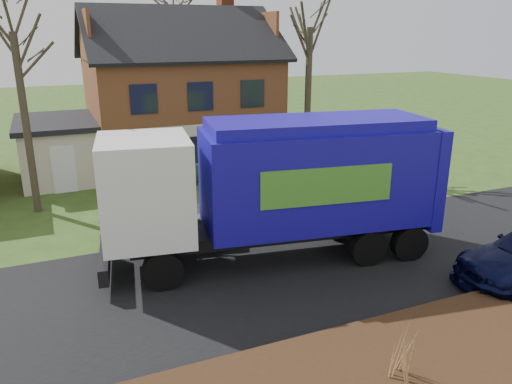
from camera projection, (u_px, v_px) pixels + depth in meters
name	position (u px, v px, depth m)	size (l,w,h in m)	color
ground	(243.00, 279.00, 14.45)	(120.00, 120.00, 0.00)	#2F4A18
road	(243.00, 279.00, 14.45)	(80.00, 7.00, 0.02)	black
main_house	(170.00, 88.00, 25.95)	(12.95, 8.95, 9.26)	beige
garbage_truck	(281.00, 181.00, 15.08)	(10.55, 4.25, 4.39)	black
silver_sedan	(168.00, 220.00, 17.04)	(1.50, 4.31, 1.42)	#B2B4BB
tree_front_west	(8.00, 2.00, 17.54)	(3.20, 3.20, 9.52)	#3C3324
tree_front_east	(311.00, 2.00, 23.48)	(3.62, 3.62, 10.07)	#3E3525
grass_clump_mid	(405.00, 355.00, 9.72)	(0.39, 0.32, 1.09)	#A07346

